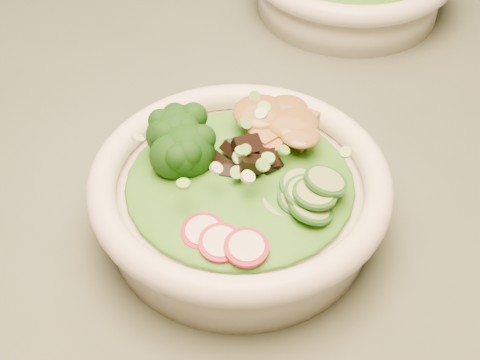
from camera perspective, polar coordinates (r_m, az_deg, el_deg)
The scene contains 10 objects.
dining_table at distance 0.66m, azimuth 11.61°, elevation -9.50°, with size 1.20×0.80×0.75m.
salad_bowl at distance 0.53m, azimuth 0.00°, elevation -1.42°, with size 0.24×0.24×0.06m.
lettuce_bed at distance 0.51m, azimuth 0.00°, elevation 0.08°, with size 0.18×0.18×0.02m, color #2A6B16.
broccoli_florets at distance 0.53m, azimuth -5.44°, elevation 2.84°, with size 0.07×0.06×0.04m, color black, non-canonical shape.
radish_slices at distance 0.48m, azimuth -2.86°, elevation -4.11°, with size 0.10×0.03×0.02m, color maroon, non-canonical shape.
cucumber_slices at distance 0.49m, azimuth 5.88°, elevation -1.25°, with size 0.06×0.06×0.03m, color #8BAB5F, non-canonical shape.
mushroom_heap at distance 0.51m, azimuth 0.53°, elevation 1.74°, with size 0.06×0.06×0.03m, color black, non-canonical shape.
tofu_cubes at distance 0.55m, azimuth 2.74°, elevation 4.37°, with size 0.08×0.05×0.03m, color #9B6233, non-canonical shape.
peanut_sauce at distance 0.54m, azimuth 2.78°, elevation 5.30°, with size 0.06×0.05×0.01m, color brown.
scallion_garnish at distance 0.50m, azimuth 0.00°, elevation 1.75°, with size 0.17×0.17×0.02m, color #64B23E, non-canonical shape.
Camera 1 is at (0.14, -0.38, 1.16)m, focal length 50.00 mm.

